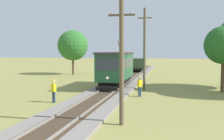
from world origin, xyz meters
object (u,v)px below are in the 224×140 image
object	(u,v)px
freight_car	(138,64)
tree_right_far	(73,45)
tree_right_near	(224,45)
second_worker	(140,85)
red_tram	(116,67)
track_worker	(54,90)
utility_pole_mid	(144,49)
utility_pole_near_tram	(122,62)

from	to	relation	value
freight_car	tree_right_far	xyz separation A→B (m)	(-10.20, -6.29, 3.31)
tree_right_near	tree_right_far	bearing A→B (deg)	146.33
second_worker	tree_right_far	bearing A→B (deg)	-17.49
freight_car	red_tram	bearing A→B (deg)	-89.99
red_tram	tree_right_far	xyz separation A→B (m)	(-10.20, 13.08, 2.68)
tree_right_far	freight_car	bearing A→B (deg)	31.66
tree_right_near	track_worker	bearing A→B (deg)	-149.35
red_tram	utility_pole_mid	xyz separation A→B (m)	(3.12, -1.15, 2.00)
freight_car	tree_right_far	world-z (taller)	tree_right_far
utility_pole_near_tram	tree_right_far	distance (m)	29.69
utility_pole_near_tram	tree_right_near	size ratio (longest dim) A/B	1.04
freight_car	utility_pole_mid	world-z (taller)	utility_pole_mid
utility_pole_near_tram	second_worker	distance (m)	8.90
utility_pole_mid	tree_right_far	world-z (taller)	utility_pole_mid
red_tram	tree_right_near	world-z (taller)	tree_right_near
tree_right_far	second_worker	bearing A→B (deg)	-53.41
utility_pole_mid	tree_right_far	xyz separation A→B (m)	(-13.32, 14.22, 0.68)
track_worker	second_worker	distance (m)	7.30
utility_pole_mid	second_worker	size ratio (longest dim) A/B	4.59
track_worker	second_worker	world-z (taller)	same
utility_pole_mid	tree_right_near	distance (m)	7.44
freight_car	utility_pole_near_tram	size ratio (longest dim) A/B	0.79
second_worker	tree_right_far	xyz separation A→B (m)	(-13.31, 17.92, 3.89)
second_worker	utility_pole_mid	bearing A→B (deg)	-54.37
second_worker	freight_car	bearing A→B (deg)	-46.77
red_tram	freight_car	distance (m)	19.38
red_tram	utility_pole_mid	distance (m)	3.88
utility_pole_mid	second_worker	world-z (taller)	utility_pole_mid
utility_pole_mid	track_worker	xyz separation A→B (m)	(-6.16, -7.65, -3.21)
utility_pole_near_tram	utility_pole_mid	bearing A→B (deg)	90.00
utility_pole_near_tram	second_worker	size ratio (longest dim) A/B	3.69
red_tram	tree_right_far	bearing A→B (deg)	127.95
utility_pole_near_tram	track_worker	world-z (taller)	utility_pole_near_tram
freight_car	second_worker	bearing A→B (deg)	-82.68
tree_right_near	tree_right_far	size ratio (longest dim) A/B	0.85
utility_pole_near_tram	utility_pole_mid	world-z (taller)	utility_pole_mid
red_tram	tree_right_near	distance (m)	10.82
tree_right_far	red_tram	bearing A→B (deg)	-52.05
utility_pole_mid	track_worker	bearing A→B (deg)	-128.83
freight_car	utility_pole_near_tram	distance (m)	32.98
second_worker	tree_right_near	xyz separation A→B (m)	(7.45, 4.10, 3.51)
track_worker	tree_right_near	size ratio (longest dim) A/B	0.28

